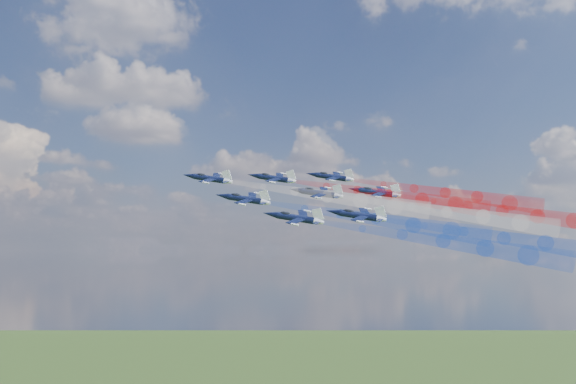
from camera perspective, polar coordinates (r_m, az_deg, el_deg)
name	(u,v)px	position (r m, az deg, el deg)	size (l,w,h in m)	color
jet_lead	(210,179)	(151.98, -6.81, 1.16)	(9.97, 12.46, 3.32)	black
trail_lead	(327,196)	(144.46, 3.42, -0.35)	(4.15, 44.46, 4.15)	white
jet_inner_left	(245,199)	(138.33, -3.73, -0.62)	(9.97, 12.46, 3.32)	black
trail_inner_left	(376,219)	(132.64, 7.64, -2.36)	(4.15, 44.46, 4.15)	blue
jet_inner_right	(274,178)	(157.25, -1.24, 1.20)	(9.97, 12.46, 3.32)	black
trail_inner_right	(389,195)	(152.28, 8.78, -0.25)	(4.15, 44.46, 4.15)	red
jet_outer_left	(296,218)	(126.04, 0.70, -2.27)	(9.97, 12.46, 3.32)	black
trail_outer_left	(443,241)	(122.86, 13.28, -4.18)	(4.15, 44.46, 4.15)	blue
jet_center_third	(319,193)	(144.90, 2.66, -0.11)	(9.97, 12.46, 3.32)	black
trail_center_third	(447,212)	(142.10, 13.58, -1.70)	(4.15, 44.46, 4.15)	white
jet_outer_right	(332,177)	(164.07, 3.83, 1.31)	(9.97, 12.46, 3.32)	black
trail_outer_right	(445,193)	(161.42, 13.46, -0.07)	(4.15, 44.46, 4.15)	red
jet_rear_left	(359,216)	(131.23, 6.15, -2.04)	(9.97, 12.46, 3.32)	black
trail_rear_left	(504,238)	(130.51, 18.20, -3.79)	(4.15, 44.46, 4.15)	blue
jet_rear_right	(377,193)	(152.15, 7.70, -0.04)	(9.97, 12.46, 3.32)	black
trail_rear_right	(502,211)	(151.64, 18.07, -1.54)	(4.15, 44.46, 4.15)	red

